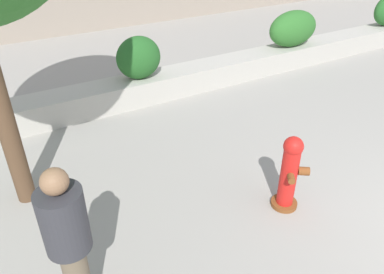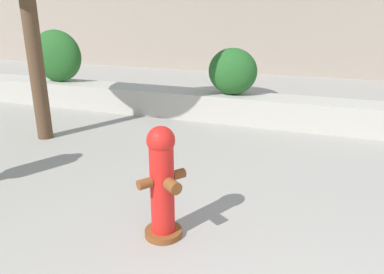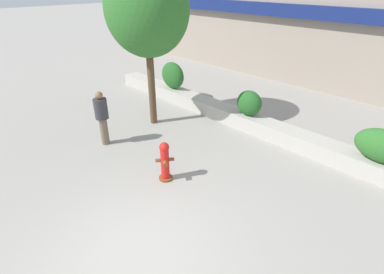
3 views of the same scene
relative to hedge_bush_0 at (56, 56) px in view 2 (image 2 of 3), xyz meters
name	(u,v)px [view 2 (image 2 of 3)]	position (x,y,z in m)	size (l,w,h in m)	color
planter_wall_low	(337,116)	(5.82, 0.00, -0.80)	(18.00, 0.70, 0.50)	#B7B2A8
hedge_bush_0	(56,56)	(0.00, 0.00, 0.00)	(1.21, 0.60, 1.11)	#235B23
hedge_bush_1	(233,71)	(3.92, 0.00, -0.13)	(0.91, 0.66, 0.86)	#235B23
fire_hydrant	(162,183)	(4.27, -3.99, -0.50)	(0.49, 0.49, 1.08)	brown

